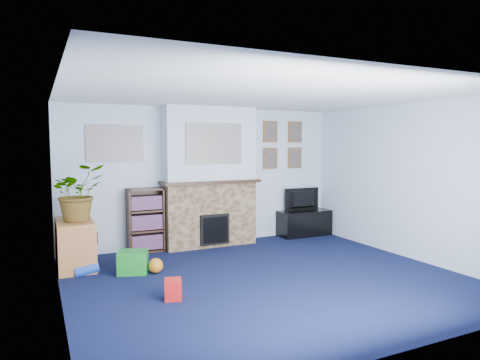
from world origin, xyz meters
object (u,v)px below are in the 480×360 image
tv_stand (304,224)px  television (304,199)px  bookshelf (146,221)px  sideboard (75,244)px

tv_stand → television: 0.48m
bookshelf → sideboard: (-1.13, -0.50, -0.15)m
television → sideboard: bearing=7.4°
tv_stand → television: television is taller
sideboard → tv_stand: bearing=5.8°
television → bookshelf: size_ratio=0.71×
television → sideboard: size_ratio=0.84×
television → sideboard: 4.23m
tv_stand → sideboard: sideboard is taller
tv_stand → bookshelf: size_ratio=0.98×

